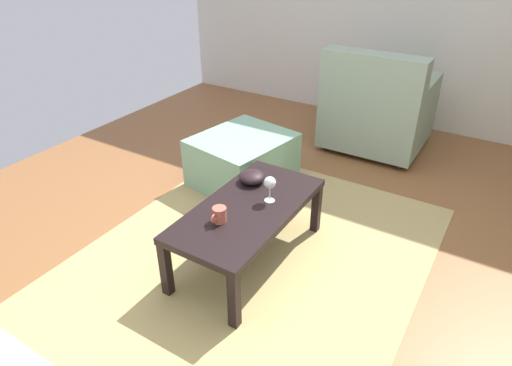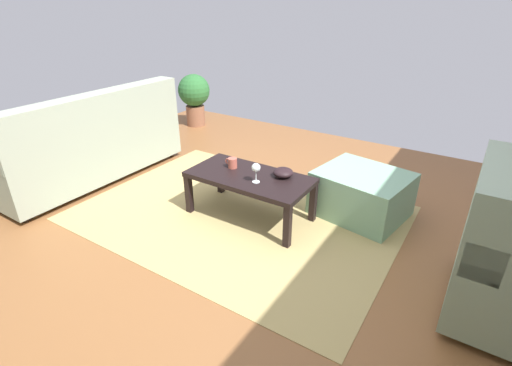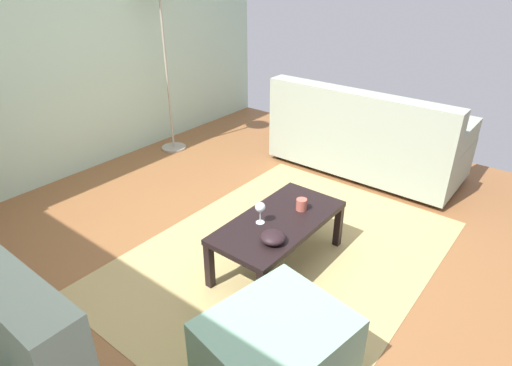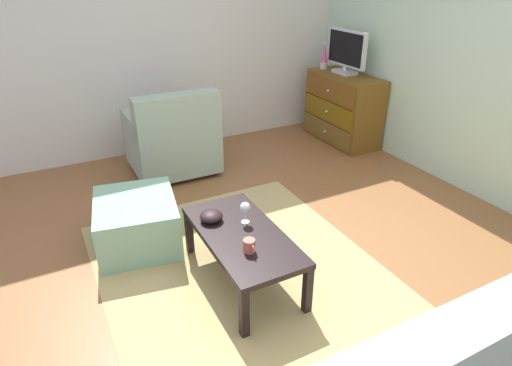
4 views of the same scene
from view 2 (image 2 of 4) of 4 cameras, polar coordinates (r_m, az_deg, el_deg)
name	(u,v)px [view 2 (image 2 of 4)]	position (r m, az deg, el deg)	size (l,w,h in m)	color
ground_plane	(245,234)	(3.06, -1.68, -7.62)	(5.62, 5.16, 0.05)	brown
area_rug	(239,213)	(3.28, -2.61, -4.51)	(2.60, 1.90, 0.01)	tan
coffee_table	(250,181)	(3.09, -0.97, 0.37)	(1.01, 0.50, 0.38)	black
wine_glass	(256,168)	(2.91, 0.00, 2.21)	(0.07, 0.07, 0.16)	silver
mug	(232,163)	(3.20, -3.58, 3.03)	(0.11, 0.08, 0.08)	#B85848
bowl_decorative	(283,172)	(3.04, 4.09, 1.59)	(0.16, 0.16, 0.07)	black
couch_large	(87,145)	(4.16, -24.03, 5.25)	(0.85, 1.87, 0.89)	#332319
ottoman	(362,194)	(3.31, 15.54, -1.57)	(0.70, 0.60, 0.38)	#7FAD90
potted_plant	(194,95)	(5.54, -9.25, 12.89)	(0.44, 0.44, 0.72)	brown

